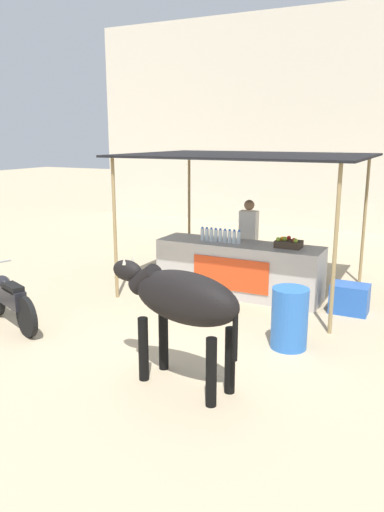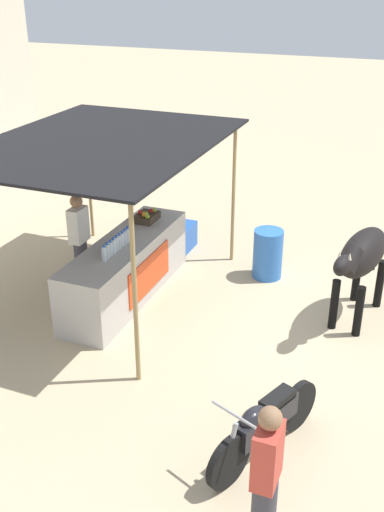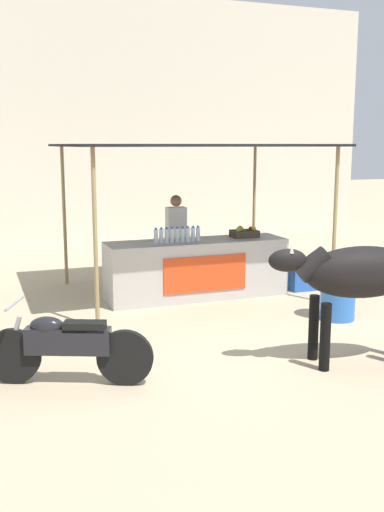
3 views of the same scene
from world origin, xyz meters
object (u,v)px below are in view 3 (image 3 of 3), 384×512
(stall_counter, at_px, (196,269))
(motorcycle_parked, at_px, (66,345))
(vendor_behind_counter, at_px, (176,241))
(water_barrel, at_px, (338,291))
(cow, at_px, (357,276))
(cooler_box, at_px, (304,275))
(fruit_crate, at_px, (244,233))

(stall_counter, relative_size, motorcycle_parked, 1.77)
(vendor_behind_counter, bearing_deg, water_barrel, -59.18)
(stall_counter, height_order, cow, cow)
(cooler_box, relative_size, water_barrel, 0.71)
(stall_counter, distance_m, fruit_crate, 1.05)
(water_barrel, relative_size, cow, 0.46)
(water_barrel, xyz_separation_m, cow, (-0.83, -1.58, 0.61))
(fruit_crate, relative_size, cow, 0.24)
(fruit_crate, bearing_deg, water_barrel, -72.98)
(fruit_crate, height_order, cooler_box, fruit_crate)
(vendor_behind_counter, distance_m, water_barrel, 3.12)
(stall_counter, height_order, cooler_box, stall_counter)
(stall_counter, xyz_separation_m, vendor_behind_counter, (-0.10, 0.75, 0.37))
(fruit_crate, bearing_deg, cow, -93.80)
(vendor_behind_counter, xyz_separation_m, motorcycle_parked, (-2.48, -3.74, -0.42))
(cooler_box, height_order, water_barrel, water_barrel)
(motorcycle_parked, bearing_deg, cow, -8.87)
(water_barrel, bearing_deg, cow, -117.76)
(motorcycle_parked, bearing_deg, fruit_crate, 41.16)
(vendor_behind_counter, distance_m, cow, 4.31)
(vendor_behind_counter, bearing_deg, stall_counter, -82.36)
(water_barrel, xyz_separation_m, motorcycle_parked, (-4.07, -1.08, 0.00))
(stall_counter, relative_size, cow, 1.62)
(stall_counter, xyz_separation_m, cooler_box, (1.99, -0.10, -0.24))
(stall_counter, bearing_deg, vendor_behind_counter, 97.64)
(vendor_behind_counter, xyz_separation_m, cow, (0.75, -4.24, 0.18))
(stall_counter, bearing_deg, cow, -79.43)
(stall_counter, xyz_separation_m, water_barrel, (1.48, -1.90, -0.06))
(cooler_box, bearing_deg, fruit_crate, 172.41)
(cow, bearing_deg, cooler_box, 68.45)
(vendor_behind_counter, relative_size, water_barrel, 1.94)
(cooler_box, bearing_deg, vendor_behind_counter, 157.88)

